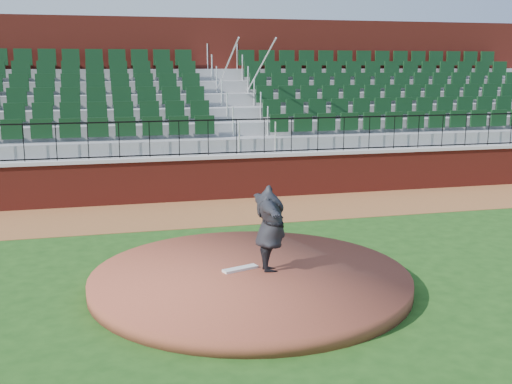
# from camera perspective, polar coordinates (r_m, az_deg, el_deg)

# --- Properties ---
(ground) EXTENTS (90.00, 90.00, 0.00)m
(ground) POSITION_cam_1_polar(r_m,az_deg,el_deg) (11.67, 1.85, -7.70)
(ground) COLOR #1A4213
(ground) RESTS_ON ground
(warning_track) EXTENTS (34.00, 3.20, 0.01)m
(warning_track) POSITION_cam_1_polar(r_m,az_deg,el_deg) (16.72, -3.32, -1.77)
(warning_track) COLOR brown
(warning_track) RESTS_ON ground
(field_wall) EXTENTS (34.00, 0.35, 1.20)m
(field_wall) POSITION_cam_1_polar(r_m,az_deg,el_deg) (18.14, -4.32, 1.18)
(field_wall) COLOR maroon
(field_wall) RESTS_ON ground
(wall_cap) EXTENTS (34.00, 0.45, 0.10)m
(wall_cap) POSITION_cam_1_polar(r_m,az_deg,el_deg) (18.04, -4.35, 3.21)
(wall_cap) COLOR #B7B7B7
(wall_cap) RESTS_ON field_wall
(wall_railing) EXTENTS (34.00, 0.05, 1.00)m
(wall_railing) POSITION_cam_1_polar(r_m,az_deg,el_deg) (17.97, -4.38, 4.95)
(wall_railing) COLOR black
(wall_railing) RESTS_ON wall_cap
(seating_stands) EXTENTS (34.00, 5.10, 4.60)m
(seating_stands) POSITION_cam_1_polar(r_m,az_deg,el_deg) (20.60, -5.74, 7.16)
(seating_stands) COLOR gray
(seating_stands) RESTS_ON ground
(concourse_wall) EXTENTS (34.00, 0.50, 5.50)m
(concourse_wall) POSITION_cam_1_polar(r_m,az_deg,el_deg) (23.34, -6.82, 8.74)
(concourse_wall) COLOR maroon
(concourse_wall) RESTS_ON ground
(pitchers_mound) EXTENTS (5.61, 5.61, 0.25)m
(pitchers_mound) POSITION_cam_1_polar(r_m,az_deg,el_deg) (11.13, -0.52, -7.98)
(pitchers_mound) COLOR brown
(pitchers_mound) RESTS_ON ground
(pitching_rubber) EXTENTS (0.68, 0.37, 0.04)m
(pitching_rubber) POSITION_cam_1_polar(r_m,az_deg,el_deg) (11.23, -1.44, -7.00)
(pitching_rubber) COLOR silver
(pitching_rubber) RESTS_ON pitchers_mound
(pitcher) EXTENTS (0.65, 1.93, 1.55)m
(pitcher) POSITION_cam_1_polar(r_m,az_deg,el_deg) (10.98, 1.30, -3.34)
(pitcher) COLOR black
(pitcher) RESTS_ON pitchers_mound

